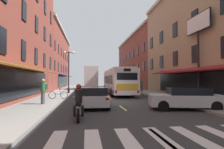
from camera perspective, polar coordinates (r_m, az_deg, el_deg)
ground_plane at (r=15.99m, az=0.84°, el=-8.47°), size 34.80×80.00×0.10m
lane_centre_dashes at (r=15.73m, az=0.98°, el=-8.38°), size 0.14×73.90×0.01m
crosswalk_near at (r=6.45m, az=15.13°, el=-18.35°), size 7.10×2.80×0.01m
sidewalk_left at (r=16.17m, az=-20.50°, el=-7.86°), size 3.00×80.00×0.14m
sidewalk_right at (r=17.84m, az=20.09°, el=-7.27°), size 3.00×80.00×0.14m
billboard_sign at (r=17.92m, az=24.74°, el=11.40°), size 0.40×3.35×7.33m
transit_bus at (r=24.44m, az=1.67°, el=-2.04°), size 2.78×12.53×3.18m
box_truck at (r=35.18m, az=-6.43°, el=-1.14°), size 2.55×7.59×4.15m
sedan_near at (r=44.54m, az=-6.81°, el=-3.08°), size 1.93×4.62×1.35m
sedan_mid at (r=13.03m, az=-5.77°, el=-6.77°), size 2.07×4.48×1.35m
sedan_far at (r=12.67m, az=21.59°, el=-6.74°), size 4.68×2.77×1.37m
motorcycle_rider at (r=9.07m, az=-10.12°, el=-8.90°), size 0.62×2.07×1.66m
bicycle_near at (r=17.72m, az=-16.08°, el=-5.94°), size 1.71×0.48×0.91m
pedestrian_near at (r=14.20m, az=-20.17°, el=-4.64°), size 0.52×0.36×1.78m
pedestrian_mid at (r=27.78m, az=9.00°, el=-3.31°), size 0.36×0.36×1.71m
street_lamp_twin at (r=24.86m, az=-13.04°, el=1.40°), size 1.42×0.32×5.42m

